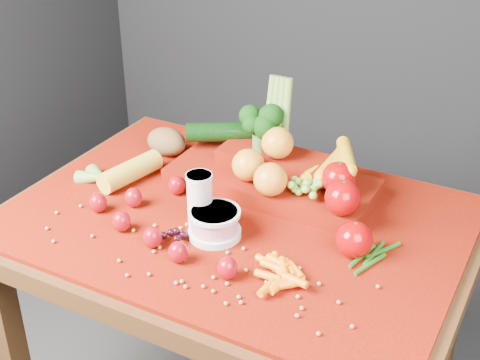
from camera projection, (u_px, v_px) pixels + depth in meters
The scene contains 12 objects.
table at pixel (236, 253), 1.64m from camera, with size 1.10×0.80×0.75m.
red_cloth at pixel (236, 218), 1.59m from camera, with size 1.05×0.75×0.01m, color maroon.
milk_glass at pixel (200, 198), 1.52m from camera, with size 0.06×0.06×0.13m.
yogurt_bowl at pixel (215, 223), 1.50m from camera, with size 0.12×0.12×0.07m.
strawberry_scatter at pixel (154, 221), 1.52m from camera, with size 0.44×0.28×0.05m.
dark_grape_cluster at pixel (175, 236), 1.49m from camera, with size 0.06×0.05×0.03m, color black, non-canonical shape.
soybean_scatter at pixel (191, 258), 1.44m from camera, with size 0.84×0.24×0.01m, color #9C6F43, non-canonical shape.
corn_ear at pixel (110, 175), 1.72m from camera, with size 0.21×0.25×0.06m.
potato at pixel (166, 142), 1.85m from camera, with size 0.12×0.08×0.08m, color brown.
baby_carrot_pile at pixel (275, 276), 1.36m from camera, with size 0.17×0.17×0.03m, color orange, non-canonical shape.
green_bean_pile at pixel (371, 256), 1.44m from camera, with size 0.14×0.12×0.01m, color #1D5313, non-canonical shape.
produce_mound at pixel (282, 171), 1.66m from camera, with size 0.60×0.39×0.27m.
Camera 1 is at (0.65, -1.18, 1.61)m, focal length 50.00 mm.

